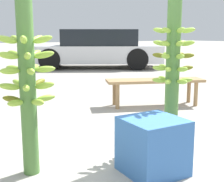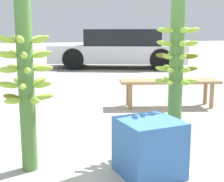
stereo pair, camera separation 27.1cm
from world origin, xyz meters
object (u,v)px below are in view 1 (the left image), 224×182
object	(u,v)px
banana_stalk_left	(27,81)
banana_stalk_center	(173,66)
market_bench	(155,83)
parked_car	(96,49)
produce_crate	(153,146)

from	to	relation	value
banana_stalk_left	banana_stalk_center	distance (m)	1.34
banana_stalk_left	market_bench	world-z (taller)	banana_stalk_left
banana_stalk_left	market_bench	bearing A→B (deg)	31.04
banana_stalk_left	parked_car	xyz separation A→B (m)	(4.16, 6.89, -0.13)
market_bench	banana_stalk_center	bearing A→B (deg)	-102.09
banana_stalk_center	produce_crate	world-z (taller)	banana_stalk_center
banana_stalk_center	parked_car	bearing A→B (deg)	68.02
banana_stalk_center	market_bench	distance (m)	1.91
produce_crate	banana_stalk_center	bearing A→B (deg)	35.80
banana_stalk_left	banana_stalk_center	bearing A→B (deg)	-5.85
banana_stalk_center	produce_crate	size ratio (longest dim) A/B	3.46
banana_stalk_left	parked_car	world-z (taller)	banana_stalk_left
banana_stalk_left	parked_car	size ratio (longest dim) A/B	0.31
market_bench	parked_car	xyz separation A→B (m)	(1.81, 5.47, 0.26)
banana_stalk_left	parked_car	bearing A→B (deg)	58.85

